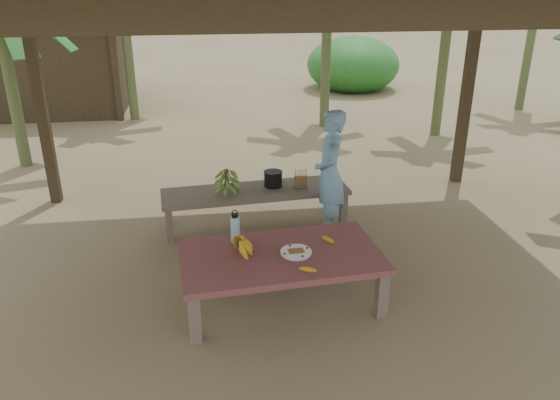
{
  "coord_description": "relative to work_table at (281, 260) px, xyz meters",
  "views": [
    {
      "loc": [
        -0.76,
        -4.74,
        2.86
      ],
      "look_at": [
        -0.1,
        0.06,
        0.8
      ],
      "focal_mm": 35.0,
      "sensor_mm": 36.0,
      "label": 1
    }
  ],
  "objects": [
    {
      "name": "ground",
      "position": [
        0.16,
        0.46,
        -0.43
      ],
      "size": [
        80.0,
        80.0,
        0.0
      ],
      "primitive_type": "plane",
      "color": "brown",
      "rests_on": "ground"
    },
    {
      "name": "work_table",
      "position": [
        0.0,
        0.0,
        0.0
      ],
      "size": [
        1.88,
        1.15,
        0.5
      ],
      "rotation": [
        0.0,
        0.0,
        0.08
      ],
      "color": "brown",
      "rests_on": "ground"
    },
    {
      "name": "bench",
      "position": [
        -0.07,
        1.69,
        -0.04
      ],
      "size": [
        2.25,
        0.8,
        0.45
      ],
      "rotation": [
        0.0,
        0.0,
        0.09
      ],
      "color": "brown",
      "rests_on": "ground"
    },
    {
      "name": "ripe_banana_bunch",
      "position": [
        -0.39,
        0.05,
        0.15
      ],
      "size": [
        0.36,
        0.34,
        0.17
      ],
      "primitive_type": null,
      "rotation": [
        0.0,
        0.0,
        0.42
      ],
      "color": "yellow",
      "rests_on": "work_table"
    },
    {
      "name": "plate",
      "position": [
        0.14,
        -0.03,
        0.08
      ],
      "size": [
        0.28,
        0.28,
        0.04
      ],
      "color": "white",
      "rests_on": "work_table"
    },
    {
      "name": "loose_banana_front",
      "position": [
        0.18,
        -0.35,
        0.09
      ],
      "size": [
        0.16,
        0.06,
        0.04
      ],
      "primitive_type": "ellipsoid",
      "rotation": [
        0.0,
        0.0,
        1.45
      ],
      "color": "yellow",
      "rests_on": "work_table"
    },
    {
      "name": "loose_banana_side",
      "position": [
        0.47,
        0.17,
        0.09
      ],
      "size": [
        0.14,
        0.13,
        0.04
      ],
      "primitive_type": "ellipsoid",
      "rotation": [
        0.0,
        0.0,
        0.83
      ],
      "color": "yellow",
      "rests_on": "work_table"
    },
    {
      "name": "water_flask",
      "position": [
        -0.39,
        0.31,
        0.2
      ],
      "size": [
        0.09,
        0.09,
        0.32
      ],
      "color": "#44B0D5",
      "rests_on": "work_table"
    },
    {
      "name": "green_banana_stalk",
      "position": [
        -0.4,
        1.65,
        0.16
      ],
      "size": [
        0.28,
        0.28,
        0.3
      ],
      "primitive_type": null,
      "rotation": [
        0.0,
        0.0,
        0.09
      ],
      "color": "#598C2D",
      "rests_on": "bench"
    },
    {
      "name": "cooking_pot",
      "position": [
        0.15,
        1.77,
        0.11
      ],
      "size": [
        0.21,
        0.21,
        0.18
      ],
      "primitive_type": "cylinder",
      "color": "black",
      "rests_on": "bench"
    },
    {
      "name": "skewer_rack",
      "position": [
        0.47,
        1.68,
        0.14
      ],
      "size": [
        0.19,
        0.1,
        0.24
      ],
      "primitive_type": null,
      "rotation": [
        0.0,
        0.0,
        0.09
      ],
      "color": "#A57F47",
      "rests_on": "bench"
    },
    {
      "name": "woman",
      "position": [
        0.75,
        1.36,
        0.3
      ],
      "size": [
        0.42,
        0.58,
        1.46
      ],
      "primitive_type": "imported",
      "rotation": [
        0.0,
        0.0,
        -1.71
      ],
      "color": "#689AC5",
      "rests_on": "ground"
    },
    {
      "name": "hut",
      "position": [
        -4.34,
        8.46,
        0.67
      ],
      "size": [
        4.4,
        3.43,
        2.85
      ],
      "color": "black",
      "rests_on": "ground"
    }
  ]
}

